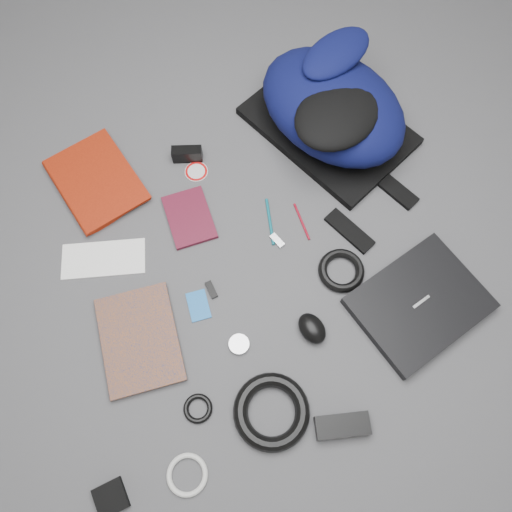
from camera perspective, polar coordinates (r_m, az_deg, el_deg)
name	(u,v)px	position (r m, az deg, el deg)	size (l,w,h in m)	color
ground	(256,259)	(1.43, 0.00, -0.29)	(4.00, 4.00, 0.00)	#4F4F51
backpack	(333,106)	(1.57, 8.75, 16.58)	(0.37, 0.54, 0.22)	#070B32
laptop	(419,303)	(1.44, 18.16, -5.18)	(0.34, 0.26, 0.03)	black
textbook_red	(64,199)	(1.59, -21.14, 6.06)	(0.22, 0.29, 0.03)	maroon
comic_book	(102,350)	(1.40, -17.18, -10.18)	(0.20, 0.28, 0.02)	#C35F0D
envelope	(104,259)	(1.49, -17.03, -0.30)	(0.24, 0.11, 0.00)	white
dvd_case	(189,217)	(1.48, -7.63, 4.39)	(0.12, 0.18, 0.01)	#440D1B
compact_camera	(187,154)	(1.57, -7.87, 11.45)	(0.09, 0.03, 0.05)	black
sticker_disc	(196,172)	(1.56, -6.83, 9.56)	(0.07, 0.07, 0.00)	silver
pen_teal	(270,222)	(1.47, 1.60, 3.96)	(0.01, 0.01, 0.15)	#0C5E6D
pen_red	(302,222)	(1.48, 5.25, 3.95)	(0.01, 0.01, 0.12)	maroon
id_badge	(198,305)	(1.39, -6.60, -5.64)	(0.05, 0.08, 0.00)	#1863B4
usb_black	(211,290)	(1.40, -5.13, -3.86)	(0.02, 0.05, 0.01)	black
usb_silver	(277,241)	(1.44, 2.42, 1.77)	(0.02, 0.05, 0.01)	#AEAEB0
mouse	(312,328)	(1.35, 6.42, -8.22)	(0.06, 0.09, 0.05)	black
headphone_left	(165,366)	(1.36, -10.32, -12.32)	(0.06, 0.06, 0.01)	#B1B1B3
headphone_right	(239,344)	(1.35, -1.95, -10.05)	(0.06, 0.06, 0.01)	#ADADAF
cable_coil	(341,270)	(1.42, 9.72, -1.64)	(0.13, 0.13, 0.03)	black
power_brick	(342,426)	(1.33, 9.84, -18.57)	(0.14, 0.06, 0.03)	black
power_cord_coil	(271,412)	(1.32, 1.78, -17.34)	(0.19, 0.19, 0.04)	black
pouch	(111,498)	(1.37, -16.27, -25.04)	(0.07, 0.07, 0.02)	black
earbud_coil	(198,408)	(1.34, -6.65, -16.92)	(0.07, 0.07, 0.01)	black
white_cable_coil	(187,475)	(1.34, -7.87, -23.54)	(0.10, 0.10, 0.01)	silver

